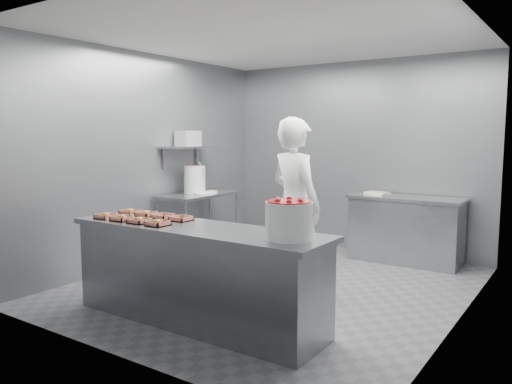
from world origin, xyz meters
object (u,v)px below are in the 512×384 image
service_counter (197,274)px  back_counter (405,229)px  worker (295,206)px  strawberry_tub (289,219)px  prep_table (199,215)px  tray_3 (158,223)px  glaze_bucket (195,179)px  tray_6 (164,216)px  tray_1 (122,218)px  appliance (188,138)px  tray_2 (139,220)px  tray_0 (106,216)px  tray_4 (130,212)px  tray_5 (146,214)px  tray_7 (181,218)px

service_counter → back_counter: same height
worker → strawberry_tub: worker is taller
prep_table → worker: worker is taller
worker → strawberry_tub: size_ratio=5.08×
tray_3 → glaze_bucket: glaze_bucket is taller
service_counter → tray_3: (-0.33, -0.16, 0.47)m
prep_table → tray_6: tray_6 is taller
prep_table → tray_1: size_ratio=6.40×
tray_1 → appliance: appliance is taller
glaze_bucket → appliance: appliance is taller
tray_6 → worker: size_ratio=0.10×
appliance → tray_3: bearing=-47.7°
tray_2 → tray_0: bearing=180.0°
tray_3 → glaze_bucket: (-1.40, 2.12, 0.18)m
prep_table → strawberry_tub: 3.32m
back_counter → tray_4: size_ratio=8.01×
appliance → tray_5: bearing=-53.5°
back_counter → tray_6: size_ratio=8.01×
tray_3 → worker: worker is taller
tray_2 → tray_3: (0.24, 0.00, 0.00)m
tray_4 → strawberry_tub: bearing=-4.8°
service_counter → prep_table: same height
tray_5 → tray_7: (0.48, 0.00, -0.00)m
prep_table → appliance: bearing=-174.8°
appliance → prep_table: bearing=12.0°
tray_1 → tray_4: bearing=127.2°
service_counter → tray_3: bearing=-154.1°
glaze_bucket → strawberry_tub: bearing=-36.0°
tray_4 → tray_7: (0.72, 0.00, -0.00)m
tray_5 → appliance: appliance is taller
tray_5 → appliance: bearing=119.7°
worker → appliance: (-2.12, 0.65, 0.72)m
tray_6 → appliance: appliance is taller
service_counter → tray_6: tray_6 is taller
strawberry_tub → service_counter: bearing=179.3°
back_counter → tray_5: 3.56m
service_counter → glaze_bucket: glaze_bucket is taller
prep_table → appliance: (-0.17, -0.02, 1.08)m
prep_table → tray_3: (1.32, -2.11, 0.33)m
strawberry_tub → prep_table: bearing=143.4°
tray_3 → tray_6: (-0.24, 0.32, -0.00)m
tray_4 → tray_5: size_ratio=1.00×
glaze_bucket → appliance: bearing=-165.3°
tray_7 → appliance: (-1.50, 1.78, 0.75)m
back_counter → appliance: size_ratio=5.16×
strawberry_tub → worker: bearing=117.9°
tray_7 → glaze_bucket: (-1.41, 1.80, 0.18)m
tray_5 → tray_6: tray_5 is taller
back_counter → tray_2: tray_2 is taller
prep_table → tray_4: 1.92m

